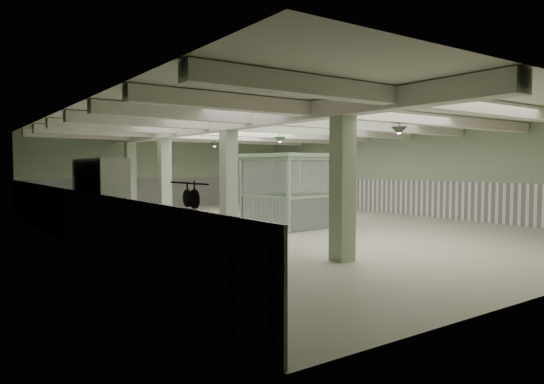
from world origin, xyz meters
TOP-DOWN VIEW (x-y plane):
  - floor at (0.00, 0.00)m, footprint 20.00×20.00m
  - ceiling at (0.00, 0.00)m, footprint 14.00×20.00m
  - wall_back at (0.00, 10.00)m, footprint 14.00×0.02m
  - wall_left at (-7.00, 0.00)m, footprint 0.02×20.00m
  - wall_right at (7.00, 0.00)m, footprint 0.02×20.00m
  - wainscot_left at (-6.97, 0.00)m, footprint 0.05×19.90m
  - wainscot_right at (6.97, 0.00)m, footprint 0.05×19.90m
  - wainscot_back at (0.00, 9.97)m, footprint 13.90×0.05m
  - girder at (-2.50, 0.00)m, footprint 0.45×19.90m
  - beam_a at (0.00, -7.50)m, footprint 13.90×0.35m
  - beam_b at (0.00, -5.00)m, footprint 13.90×0.35m
  - beam_c at (0.00, -2.50)m, footprint 13.90×0.35m
  - beam_d at (0.00, 0.00)m, footprint 13.90×0.35m
  - beam_e at (0.00, 2.50)m, footprint 13.90×0.35m
  - beam_f at (0.00, 5.00)m, footprint 13.90×0.35m
  - beam_g at (0.00, 7.50)m, footprint 13.90×0.35m
  - column_a at (-2.50, -6.00)m, footprint 0.42×0.42m
  - column_b at (-2.50, -1.00)m, footprint 0.42×0.42m
  - column_c at (-2.50, 4.00)m, footprint 0.42×0.42m
  - column_d at (-2.50, 8.00)m, footprint 0.42×0.42m
  - hook_rail at (-6.93, -7.60)m, footprint 0.02×1.20m
  - pendant_front at (0.50, -5.00)m, footprint 0.44×0.44m
  - pendant_mid at (0.50, 0.50)m, footprint 0.44×0.44m
  - pendant_back at (0.50, 5.50)m, footprint 0.44×0.44m
  - prep_counter at (-6.54, -3.45)m, footprint 0.90×5.18m
  - pitcher_near at (-6.66, -4.92)m, footprint 0.26×0.28m
  - pitcher_far at (-6.63, -3.98)m, footprint 0.22×0.24m
  - veg_colander at (-6.57, -1.99)m, footprint 0.47×0.47m
  - orange_bowl at (-6.51, -1.17)m, footprint 0.24×0.24m
  - skillet_near at (-6.88, -7.69)m, footprint 0.04×0.27m
  - skillet_far at (-6.88, -7.46)m, footprint 0.03×0.25m
  - walkin_cooler at (-6.62, -2.11)m, footprint 1.14×2.58m
  - guard_booth at (0.50, -0.43)m, footprint 3.38×2.96m
  - filing_cabinet at (2.16, -0.96)m, footprint 0.50×0.61m

SIDE VIEW (x-z plane):
  - floor at x=0.00m, z-range 0.00..0.00m
  - prep_counter at x=-6.54m, z-range 0.01..0.92m
  - filing_cabinet at x=2.16m, z-range 0.00..1.16m
  - wainscot_left at x=-6.97m, z-range 0.00..1.50m
  - wainscot_right at x=6.97m, z-range 0.00..1.50m
  - wainscot_back at x=0.00m, z-range 0.00..1.50m
  - orange_bowl at x=-6.51m, z-range 0.90..0.98m
  - veg_colander at x=-6.57m, z-range 0.90..1.10m
  - pitcher_far at x=-6.63m, z-range 0.90..1.16m
  - pitcher_near at x=-6.66m, z-range 0.90..1.22m
  - walkin_cooler at x=-6.62m, z-range 0.00..2.36m
  - skillet_near at x=-6.88m, z-range 1.49..1.77m
  - skillet_far at x=-6.88m, z-range 1.50..1.76m
  - guard_booth at x=0.50m, z-range 0.46..2.97m
  - wall_back at x=0.00m, z-range 0.00..3.60m
  - wall_left at x=-7.00m, z-range 0.00..3.60m
  - wall_right at x=7.00m, z-range 0.00..3.60m
  - column_a at x=-2.50m, z-range 0.00..3.60m
  - column_b at x=-2.50m, z-range 0.00..3.60m
  - column_c at x=-2.50m, z-range 0.00..3.60m
  - column_d at x=-2.50m, z-range 0.00..3.60m
  - hook_rail at x=-6.93m, z-range 1.84..1.86m
  - pendant_front at x=0.50m, z-range 2.94..3.16m
  - pendant_mid at x=0.50m, z-range 2.94..3.16m
  - pendant_back at x=0.50m, z-range 2.94..3.16m
  - girder at x=-2.50m, z-range 3.18..3.58m
  - beam_a at x=0.00m, z-range 3.26..3.58m
  - beam_b at x=0.00m, z-range 3.26..3.58m
  - beam_c at x=0.00m, z-range 3.26..3.58m
  - beam_d at x=0.00m, z-range 3.26..3.58m
  - beam_e at x=0.00m, z-range 3.26..3.58m
  - beam_f at x=0.00m, z-range 3.26..3.58m
  - beam_g at x=0.00m, z-range 3.26..3.58m
  - ceiling at x=0.00m, z-range 3.59..3.61m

